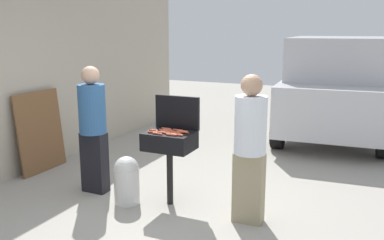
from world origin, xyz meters
TOP-DOWN VIEW (x-y plane):
  - ground_plane at (0.00, 0.00)m, footprint 24.00×24.00m
  - house_wall_side at (-2.84, 1.00)m, footprint 0.24×8.00m
  - bbq_grill at (-0.16, 0.11)m, footprint 0.60×0.44m
  - grill_lid_open at (-0.16, 0.33)m, footprint 0.60×0.05m
  - hot_dog_0 at (0.02, -0.01)m, footprint 0.13×0.04m
  - hot_dog_1 at (-0.01, 0.17)m, footprint 0.13×0.03m
  - hot_dog_2 at (-0.25, 0.21)m, footprint 0.13×0.03m
  - hot_dog_3 at (-0.24, 0.12)m, footprint 0.13×0.04m
  - hot_dog_4 at (-0.36, 0.07)m, footprint 0.13×0.03m
  - hot_dog_5 at (-0.10, 0.11)m, footprint 0.13×0.04m
  - hot_dog_6 at (-0.09, 0.20)m, footprint 0.13×0.03m
  - hot_dog_7 at (-0.04, 0.06)m, footprint 0.13×0.03m
  - hot_dog_8 at (-0.19, 0.07)m, footprint 0.13×0.03m
  - hot_dog_9 at (-0.24, -0.05)m, footprint 0.13×0.04m
  - hot_dog_10 at (-0.32, -0.02)m, footprint 0.13×0.03m
  - hot_dog_11 at (0.02, 0.14)m, footprint 0.13×0.04m
  - hot_dog_12 at (-0.23, 0.02)m, footprint 0.13×0.04m
  - hot_dog_13 at (-0.20, 0.15)m, footprint 0.13×0.04m
  - hot_dog_14 at (-0.05, -0.04)m, footprint 0.13×0.04m
  - hot_dog_15 at (-0.10, 0.01)m, footprint 0.13×0.03m
  - propane_tank at (-0.67, -0.10)m, footprint 0.32×0.32m
  - person_left at (-1.29, 0.07)m, footprint 0.36×0.36m
  - person_right at (0.89, 0.03)m, footprint 0.36×0.36m
  - parked_minivan at (1.26, 4.80)m, footprint 2.29×4.53m
  - leaning_board at (-2.59, 0.44)m, footprint 0.14×0.90m

SIDE VIEW (x-z plane):
  - ground_plane at x=0.00m, z-range 0.00..0.00m
  - propane_tank at x=-0.67m, z-range 0.01..0.63m
  - leaning_board at x=-2.59m, z-range 0.00..1.25m
  - bbq_grill at x=-0.16m, z-range 0.32..1.26m
  - person_right at x=0.89m, z-range 0.07..1.78m
  - person_left at x=-1.29m, z-range 0.07..1.79m
  - hot_dog_0 at x=0.02m, z-range 0.94..0.96m
  - hot_dog_1 at x=-0.01m, z-range 0.94..0.96m
  - hot_dog_2 at x=-0.25m, z-range 0.94..0.96m
  - hot_dog_3 at x=-0.24m, z-range 0.94..0.96m
  - hot_dog_4 at x=-0.36m, z-range 0.94..0.96m
  - hot_dog_5 at x=-0.10m, z-range 0.94..0.96m
  - hot_dog_6 at x=-0.09m, z-range 0.94..0.96m
  - hot_dog_7 at x=-0.04m, z-range 0.94..0.96m
  - hot_dog_8 at x=-0.19m, z-range 0.94..0.96m
  - hot_dog_9 at x=-0.24m, z-range 0.94..0.96m
  - hot_dog_10 at x=-0.32m, z-range 0.94..0.96m
  - hot_dog_11 at x=0.02m, z-range 0.94..0.96m
  - hot_dog_12 at x=-0.23m, z-range 0.94..0.96m
  - hot_dog_13 at x=-0.20m, z-range 0.94..0.96m
  - hot_dog_14 at x=-0.05m, z-range 0.94..0.96m
  - hot_dog_15 at x=-0.10m, z-range 0.94..0.96m
  - parked_minivan at x=1.26m, z-range 0.02..2.04m
  - grill_lid_open at x=-0.16m, z-range 0.94..1.36m
  - house_wall_side at x=-2.84m, z-range 0.00..3.15m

